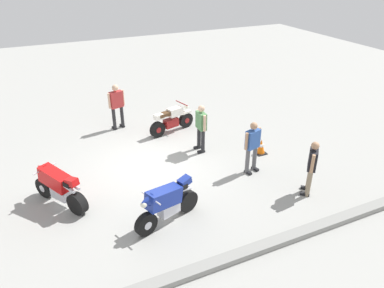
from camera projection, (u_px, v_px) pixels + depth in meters
ground_plane at (152, 166)px, 11.69m from camera, size 40.00×40.00×0.00m
curb_edge at (220, 262)px, 7.96m from camera, size 14.00×0.30×0.15m
motorcycle_cream_vintage at (172, 120)px, 13.69m from camera, size 1.92×0.80×1.07m
motorcycle_red_sportbike at (58, 186)px, 9.64m from camera, size 1.20×1.76×1.14m
motorcycle_blue_sportbike at (167, 203)px, 9.00m from camera, size 1.90×0.93×1.14m
person_in_blue_shirt at (252, 144)px, 10.98m from camera, size 0.65×0.41×1.67m
person_in_green_shirt at (201, 125)px, 12.18m from camera, size 0.31×0.65×1.67m
person_in_black_shirt at (312, 165)px, 9.97m from camera, size 0.53×0.55×1.63m
person_in_red_shirt at (117, 104)px, 13.73m from camera, size 0.68×0.41×1.78m
traffic_cone at (261, 147)px, 12.31m from camera, size 0.36×0.36×0.53m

